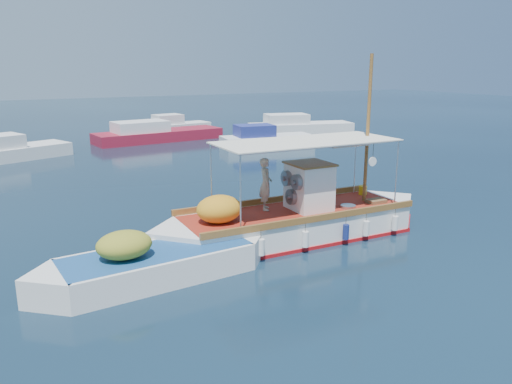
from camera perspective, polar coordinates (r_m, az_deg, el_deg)
name	(u,v)px	position (r m, az deg, el deg)	size (l,w,h in m)	color
ground	(293,229)	(17.80, 4.24, -4.27)	(160.00, 160.00, 0.00)	black
fishing_caique	(294,222)	(16.82, 4.35, -3.41)	(10.23, 3.03, 6.24)	white
dinghy	(155,266)	(13.95, -11.45, -8.29)	(7.00, 2.38, 1.71)	white
bg_boat_nw	(12,152)	(34.27, -26.11, 4.15)	(6.78, 4.55, 1.80)	silver
bg_boat_n	(155,135)	(39.27, -11.46, 6.43)	(10.03, 3.86, 1.80)	maroon
bg_boat_ne	(265,140)	(35.78, 0.99, 5.97)	(6.78, 3.03, 1.80)	silver
bg_boat_e	(298,127)	(43.89, 4.81, 7.46)	(9.29, 4.61, 1.80)	silver
bg_boat_far_n	(175,127)	(44.05, -9.22, 7.35)	(5.99, 2.88, 1.80)	silver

